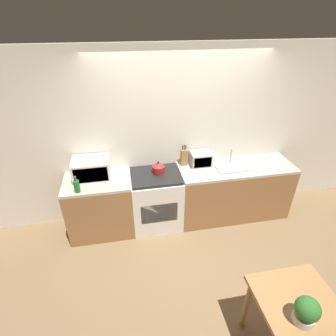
% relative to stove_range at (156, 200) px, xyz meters
% --- Properties ---
extents(ground_plane, '(16.00, 16.00, 0.00)m').
position_rel_stove_range_xyz_m(ground_plane, '(0.41, -0.63, -0.45)').
color(ground_plane, brown).
extents(wall_back, '(10.00, 0.06, 2.60)m').
position_rel_stove_range_xyz_m(wall_back, '(0.41, 0.34, 0.85)').
color(wall_back, silver).
rests_on(wall_back, ground_plane).
extents(counter_left_run, '(0.92, 0.62, 0.90)m').
position_rel_stove_range_xyz_m(counter_left_run, '(-0.83, 0.00, 0.00)').
color(counter_left_run, olive).
rests_on(counter_left_run, ground_plane).
extents(counter_right_run, '(1.75, 0.62, 0.90)m').
position_rel_stove_range_xyz_m(counter_right_run, '(1.24, 0.00, 0.00)').
color(counter_right_run, olive).
rests_on(counter_right_run, ground_plane).
extents(stove_range, '(0.73, 0.62, 0.90)m').
position_rel_stove_range_xyz_m(stove_range, '(0.00, 0.00, 0.00)').
color(stove_range, silver).
rests_on(stove_range, ground_plane).
extents(kettle, '(0.18, 0.18, 0.19)m').
position_rel_stove_range_xyz_m(kettle, '(0.05, 0.04, 0.53)').
color(kettle, maroon).
rests_on(kettle, stove_range).
extents(microwave, '(0.51, 0.37, 0.28)m').
position_rel_stove_range_xyz_m(microwave, '(-0.88, 0.10, 0.59)').
color(microwave, silver).
rests_on(microwave, counter_left_run).
extents(bottle, '(0.08, 0.08, 0.24)m').
position_rel_stove_range_xyz_m(bottle, '(-1.05, -0.23, 0.54)').
color(bottle, '#1E662D').
rests_on(bottle, counter_left_run).
extents(knife_block, '(0.10, 0.08, 0.33)m').
position_rel_stove_range_xyz_m(knife_block, '(0.46, 0.20, 0.58)').
color(knife_block, '#9E7042').
rests_on(knife_block, counter_right_run).
extents(toaster_oven, '(0.30, 0.26, 0.20)m').
position_rel_stove_range_xyz_m(toaster_oven, '(0.71, 0.16, 0.55)').
color(toaster_oven, '#ADAFB5').
rests_on(toaster_oven, counter_right_run).
extents(sink_basin, '(0.54, 0.36, 0.24)m').
position_rel_stove_range_xyz_m(sink_basin, '(1.18, 0.01, 0.47)').
color(sink_basin, '#ADAFB5').
rests_on(sink_basin, counter_right_run).
extents(dining_table, '(0.71, 0.78, 0.76)m').
position_rel_stove_range_xyz_m(dining_table, '(0.96, -2.09, 0.20)').
color(dining_table, '#9E7042').
rests_on(dining_table, ground_plane).
extents(potted_plant, '(0.20, 0.20, 0.26)m').
position_rel_stove_range_xyz_m(potted_plant, '(0.88, -2.19, 0.44)').
color(potted_plant, beige).
rests_on(potted_plant, dining_table).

